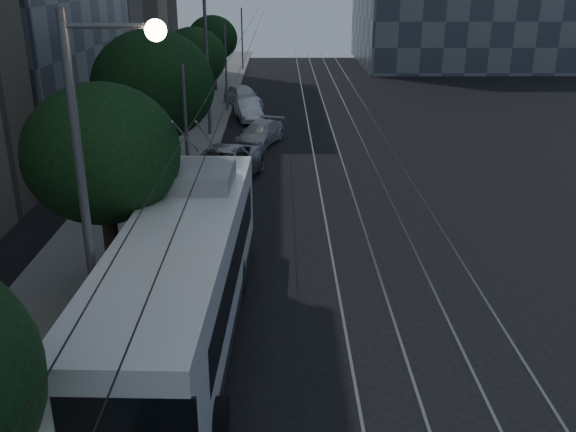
# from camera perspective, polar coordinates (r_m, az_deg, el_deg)

# --- Properties ---
(ground) EXTENTS (120.00, 120.00, 0.00)m
(ground) POSITION_cam_1_polar(r_m,az_deg,el_deg) (17.95, 4.30, -10.61)
(ground) COLOR black
(ground) RESTS_ON ground
(sidewalk) EXTENTS (5.00, 90.00, 0.15)m
(sidewalk) POSITION_cam_1_polar(r_m,az_deg,el_deg) (36.92, -10.03, 6.07)
(sidewalk) COLOR slate
(sidewalk) RESTS_ON ground
(tram_rails) EXTENTS (4.52, 90.00, 0.02)m
(tram_rails) POSITION_cam_1_polar(r_m,az_deg,el_deg) (36.67, 5.67, 6.08)
(tram_rails) COLOR gray
(tram_rails) RESTS_ON ground
(overhead_wires) EXTENTS (2.23, 90.00, 6.00)m
(overhead_wires) POSITION_cam_1_polar(r_m,az_deg,el_deg) (35.88, -6.32, 11.38)
(overhead_wires) COLOR black
(overhead_wires) RESTS_ON ground
(trolleybus) EXTENTS (3.20, 13.21, 5.63)m
(trolleybus) POSITION_cam_1_polar(r_m,az_deg,el_deg) (17.25, -9.30, -5.37)
(trolleybus) COLOR silver
(trolleybus) RESTS_ON ground
(pickup_silver) EXTENTS (4.15, 6.55, 1.68)m
(pickup_silver) POSITION_cam_1_polar(r_m,az_deg,el_deg) (30.10, -5.98, 4.39)
(pickup_silver) COLOR #A2A3A9
(pickup_silver) RESTS_ON ground
(car_white_a) EXTENTS (2.34, 3.78, 1.20)m
(car_white_a) POSITION_cam_1_polar(r_m,az_deg,el_deg) (30.64, -5.88, 4.22)
(car_white_a) COLOR #BCBCC1
(car_white_a) RESTS_ON ground
(car_white_b) EXTENTS (3.15, 4.73, 1.27)m
(car_white_b) POSITION_cam_1_polar(r_m,az_deg,el_deg) (37.13, -2.50, 7.35)
(car_white_b) COLOR #B1B2B6
(car_white_b) RESTS_ON ground
(car_white_c) EXTENTS (2.22, 4.27, 1.34)m
(car_white_c) POSITION_cam_1_polar(r_m,az_deg,el_deg) (43.35, -3.53, 9.36)
(car_white_c) COLOR silver
(car_white_c) RESTS_ON ground
(car_white_d) EXTENTS (3.45, 4.96, 1.57)m
(car_white_d) POSITION_cam_1_polar(r_m,az_deg,el_deg) (47.85, -4.05, 10.59)
(car_white_d) COLOR silver
(car_white_d) RESTS_ON ground
(tree_1) EXTENTS (4.39, 4.39, 6.58)m
(tree_1) POSITION_cam_1_polar(r_m,az_deg,el_deg) (18.73, -16.19, 5.29)
(tree_1) COLOR #2E2019
(tree_1) RESTS_ON ground
(tree_2) EXTENTS (5.28, 5.28, 7.14)m
(tree_2) POSITION_cam_1_polar(r_m,az_deg,el_deg) (28.71, -11.87, 11.28)
(tree_2) COLOR #2E2019
(tree_2) RESTS_ON ground
(tree_3) EXTENTS (4.30, 4.30, 6.28)m
(tree_3) POSITION_cam_1_polar(r_m,az_deg,el_deg) (32.11, -10.72, 11.56)
(tree_3) COLOR #2E2019
(tree_3) RESTS_ON ground
(tree_4) EXTENTS (4.15, 4.15, 6.14)m
(tree_4) POSITION_cam_1_polar(r_m,az_deg,el_deg) (41.99, -8.40, 13.75)
(tree_4) COLOR #2E2019
(tree_4) RESTS_ON ground
(tree_5) EXTENTS (4.02, 4.02, 6.07)m
(tree_5) POSITION_cam_1_polar(r_m,az_deg,el_deg) (53.96, -6.73, 15.39)
(tree_5) COLOR #2E2019
(tree_5) RESTS_ON ground
(streetlamp_near) EXTENTS (2.15, 0.44, 8.72)m
(streetlamp_near) POSITION_cam_1_polar(r_m,az_deg,el_deg) (14.35, -16.46, 3.66)
(streetlamp_near) COLOR slate
(streetlamp_near) RESTS_ON ground
(streetlamp_far) EXTENTS (2.27, 0.44, 9.28)m
(streetlamp_far) POSITION_cam_1_polar(r_m,az_deg,el_deg) (38.46, -6.69, 15.26)
(streetlamp_far) COLOR slate
(streetlamp_far) RESTS_ON ground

